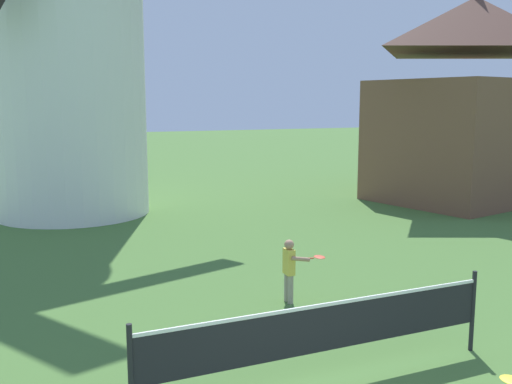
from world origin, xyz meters
TOP-DOWN VIEW (x-y plane):
  - tennis_net at (0.49, 2.17)m, footprint 4.61×0.06m
  - player_far at (1.41, 4.84)m, footprint 0.66×0.47m
  - chapel at (11.65, 11.64)m, footprint 7.13×5.84m

SIDE VIEW (x-z plane):
  - player_far at x=1.41m, z-range 0.07..1.14m
  - tennis_net at x=0.49m, z-range 0.13..1.23m
  - chapel at x=11.65m, z-range -0.52..7.08m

